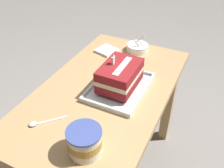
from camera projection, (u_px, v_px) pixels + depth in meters
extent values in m
cube|color=tan|center=(104.00, 92.00, 1.25)|extent=(1.07, 0.60, 0.04)
cube|color=tan|center=(169.00, 103.00, 1.72)|extent=(0.06, 0.06, 0.67)
cube|color=tan|center=(106.00, 84.00, 1.89)|extent=(0.06, 0.06, 0.67)
cube|color=silver|center=(120.00, 88.00, 1.24)|extent=(0.34, 0.25, 0.01)
cube|color=silver|center=(143.00, 93.00, 1.19)|extent=(0.34, 0.01, 0.02)
cube|color=silver|center=(98.00, 80.00, 1.28)|extent=(0.34, 0.01, 0.02)
cube|color=silver|center=(104.00, 107.00, 1.11)|extent=(0.01, 0.23, 0.02)
cube|color=silver|center=(132.00, 69.00, 1.35)|extent=(0.01, 0.23, 0.02)
cube|color=maroon|center=(120.00, 81.00, 1.22)|extent=(0.22, 0.16, 0.04)
cube|color=beige|center=(120.00, 75.00, 1.20)|extent=(0.22, 0.16, 0.02)
cube|color=maroon|center=(120.00, 69.00, 1.17)|extent=(0.22, 0.16, 0.04)
cube|color=silver|center=(122.00, 66.00, 1.16)|extent=(0.17, 0.03, 0.00)
cube|color=white|center=(113.00, 60.00, 1.16)|extent=(0.02, 0.01, 0.04)
ellipsoid|color=yellow|center=(113.00, 55.00, 1.15)|extent=(0.01, 0.01, 0.01)
cylinder|color=white|center=(137.00, 49.00, 1.54)|extent=(0.13, 0.13, 0.03)
cylinder|color=white|center=(137.00, 46.00, 1.53)|extent=(0.13, 0.13, 0.03)
cylinder|color=silver|center=(140.00, 43.00, 1.50)|extent=(0.06, 0.02, 0.06)
cylinder|color=silver|center=(139.00, 40.00, 1.52)|extent=(0.01, 0.07, 0.07)
cylinder|color=silver|center=(137.00, 43.00, 1.49)|extent=(0.01, 0.06, 0.06)
cylinder|color=silver|center=(85.00, 142.00, 0.91)|extent=(0.13, 0.13, 0.10)
cylinder|color=#B78938|center=(85.00, 141.00, 0.91)|extent=(0.13, 0.13, 0.03)
cylinder|color=#3E4E96|center=(84.00, 132.00, 0.88)|extent=(0.13, 0.13, 0.01)
ellipsoid|color=silver|center=(33.00, 124.00, 1.04)|extent=(0.05, 0.04, 0.01)
cube|color=silver|center=(52.00, 120.00, 1.07)|extent=(0.10, 0.09, 0.00)
cube|color=white|center=(106.00, 50.00, 1.53)|extent=(0.13, 0.13, 0.02)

